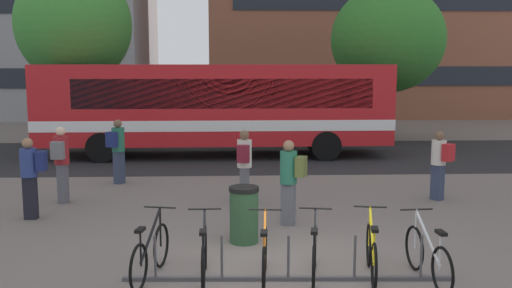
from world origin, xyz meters
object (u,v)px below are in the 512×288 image
commuter_grey_pack_4 (61,159)px  commuter_red_pack_5 (440,160)px  parked_bicycle_black_3 (314,255)px  commuter_navy_pack_2 (118,147)px  parked_bicycle_orange_2 (265,257)px  parked_bicycle_yellow_4 (372,253)px  commuter_olive_pack_1 (290,177)px  parked_bicycle_silver_5 (428,257)px  parked_bicycle_black_1 (204,256)px  commuter_maroon_pack_0 (244,161)px  commuter_navy_pack_6 (31,172)px  parked_bicycle_black_0 (150,254)px  trash_bin (244,214)px  street_tree_1 (74,25)px  city_bus (213,106)px  street_tree_0 (388,39)px

commuter_grey_pack_4 → commuter_red_pack_5: commuter_grey_pack_4 is taller
parked_bicycle_black_3 → commuter_navy_pack_2: (-4.31, 7.08, 0.62)m
parked_bicycle_orange_2 → parked_bicycle_yellow_4: (1.63, 0.11, 0.00)m
commuter_olive_pack_1 → commuter_grey_pack_4: (-5.11, 2.04, 0.04)m
parked_bicycle_silver_5 → commuter_olive_pack_1: commuter_olive_pack_1 is taller
parked_bicycle_black_3 → parked_bicycle_yellow_4: same height
parked_bicycle_black_1 → parked_bicycle_silver_5: (3.32, -0.16, 0.00)m
commuter_maroon_pack_0 → commuter_navy_pack_6: 4.63m
parked_bicycle_silver_5 → commuter_navy_pack_6: 8.04m
parked_bicycle_black_1 → commuter_navy_pack_6: bearing=45.0°
parked_bicycle_black_1 → commuter_navy_pack_2: commuter_navy_pack_2 is taller
parked_bicycle_black_0 → commuter_navy_pack_2: size_ratio=0.98×
commuter_navy_pack_6 → commuter_red_pack_5: bearing=-175.2°
parked_bicycle_black_3 → trash_bin: size_ratio=1.66×
parked_bicycle_black_0 → commuter_grey_pack_4: size_ratio=0.95×
commuter_grey_pack_4 → trash_bin: size_ratio=1.74×
parked_bicycle_black_3 → commuter_navy_pack_6: size_ratio=1.00×
parked_bicycle_black_3 → commuter_olive_pack_1: size_ratio=0.99×
parked_bicycle_silver_5 → commuter_grey_pack_4: 8.58m
parked_bicycle_black_0 → commuter_olive_pack_1: bearing=-29.8°
commuter_navy_pack_2 → street_tree_1: size_ratio=0.25×
city_bus → street_tree_0: 8.47m
commuter_navy_pack_6 → parked_bicycle_black_0: bearing=127.4°
street_tree_1 → city_bus: bearing=-29.5°
commuter_maroon_pack_0 → commuter_red_pack_5: size_ratio=1.02×
commuter_navy_pack_2 → commuter_olive_pack_1: bearing=-105.4°
city_bus → commuter_grey_pack_4: size_ratio=6.73×
parked_bicycle_orange_2 → commuter_grey_pack_4: 6.73m
parked_bicycle_black_1 → parked_bicycle_yellow_4: (2.53, 0.03, 0.00)m
parked_bicycle_black_3 → commuter_maroon_pack_0: bearing=20.2°
parked_bicycle_orange_2 → street_tree_1: (-6.66, 14.80, 4.35)m
parked_bicycle_silver_5 → commuter_maroon_pack_0: 5.65m
parked_bicycle_orange_2 → commuter_navy_pack_2: (-3.56, 7.12, 0.62)m
commuter_maroon_pack_0 → street_tree_0: bearing=-22.9°
city_bus → commuter_navy_pack_2: city_bus is taller
trash_bin → commuter_grey_pack_4: bearing=143.3°
commuter_red_pack_5 → street_tree_1: size_ratio=0.23×
parked_bicycle_orange_2 → commuter_navy_pack_6: size_ratio=1.01×
commuter_olive_pack_1 → parked_bicycle_yellow_4: bearing=131.7°
city_bus → parked_bicycle_silver_5: bearing=106.4°
parked_bicycle_orange_2 → commuter_navy_pack_6: commuter_navy_pack_6 is taller
commuter_grey_pack_4 → parked_bicycle_black_0: bearing=-148.6°
commuter_red_pack_5 → commuter_maroon_pack_0: bearing=55.9°
commuter_maroon_pack_0 → city_bus: bearing=15.1°
parked_bicycle_black_1 → parked_bicycle_orange_2: size_ratio=1.00×
city_bus → street_tree_1: bearing=-29.9°
parked_bicycle_black_1 → commuter_red_pack_5: (5.33, 4.85, 0.57)m
commuter_navy_pack_6 → commuter_olive_pack_1: bearing=169.6°
parked_bicycle_yellow_4 → commuter_red_pack_5: (2.80, 4.82, 0.57)m
parked_bicycle_black_1 → parked_bicycle_black_3: bearing=-92.2°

